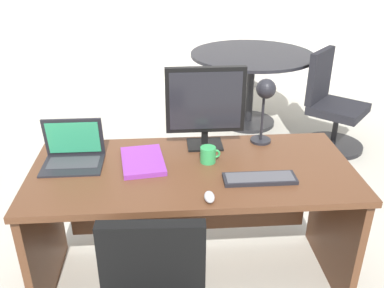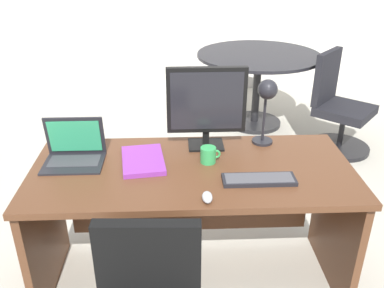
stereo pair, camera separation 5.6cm
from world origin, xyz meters
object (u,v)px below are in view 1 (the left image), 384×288
at_px(book, 143,161).
at_px(meeting_table, 251,71).
at_px(meeting_chair_near, 331,111).
at_px(monitor, 205,103).
at_px(laptop, 73,149).
at_px(keyboard, 260,178).
at_px(desk, 192,198).
at_px(desk_lamp, 265,97).
at_px(coffee_mug, 208,155).
at_px(mouse, 209,197).

distance_m(book, meeting_table, 2.44).
distance_m(book, meeting_chair_near, 2.37).
bearing_deg(meeting_table, monitor, -108.83).
height_order(laptop, keyboard, laptop).
bearing_deg(desk, monitor, 66.31).
xyz_separation_m(laptop, book, (0.36, -0.05, -0.06)).
relative_size(monitor, meeting_table, 0.37).
bearing_deg(desk_lamp, monitor, -178.84).
bearing_deg(coffee_mug, keyboard, -41.77).
relative_size(desk, keyboard, 4.66).
xyz_separation_m(desk, meeting_table, (0.78, 2.22, 0.06)).
bearing_deg(desk_lamp, book, -164.30).
bearing_deg(coffee_mug, meeting_table, 72.72).
relative_size(monitor, meeting_chair_near, 0.50).
relative_size(monitor, keyboard, 1.29).
bearing_deg(desk, coffee_mug, 5.20).
relative_size(monitor, coffee_mug, 4.29).
relative_size(coffee_mug, meeting_table, 0.09).
height_order(monitor, meeting_chair_near, monitor).
xyz_separation_m(monitor, desk_lamp, (0.33, 0.01, 0.02)).
relative_size(monitor, desk_lamp, 1.19).
bearing_deg(monitor, meeting_table, 71.17).
distance_m(keyboard, coffee_mug, 0.31).
xyz_separation_m(desk, meeting_chair_near, (1.43, 1.62, -0.17)).
xyz_separation_m(desk_lamp, meeting_chair_near, (1.01, 1.41, -0.67)).
bearing_deg(monitor, keyboard, -60.05).
relative_size(monitor, book, 1.35).
relative_size(keyboard, desk_lamp, 0.92).
distance_m(monitor, desk_lamp, 0.33).
relative_size(laptop, coffee_mug, 2.88).
bearing_deg(mouse, meeting_table, 74.34).
bearing_deg(desk, mouse, -81.30).
height_order(desk, monitor, monitor).
height_order(monitor, book, monitor).
bearing_deg(laptop, monitor, 10.34).
distance_m(mouse, meeting_chair_near, 2.45).
bearing_deg(meeting_chair_near, mouse, -124.88).
distance_m(coffee_mug, meeting_table, 2.32).
bearing_deg(keyboard, laptop, 163.94).
height_order(keyboard, mouse, mouse).
bearing_deg(meeting_chair_near, coffee_mug, -129.79).
bearing_deg(laptop, coffee_mug, -5.18).
bearing_deg(meeting_chair_near, meeting_table, 138.10).
bearing_deg(mouse, laptop, 147.75).
height_order(desk_lamp, coffee_mug, desk_lamp).
height_order(meeting_table, meeting_chair_near, meeting_chair_near).
distance_m(keyboard, mouse, 0.31).
height_order(mouse, meeting_table, mouse).
height_order(laptop, meeting_chair_near, laptop).
relative_size(desk, monitor, 3.62).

